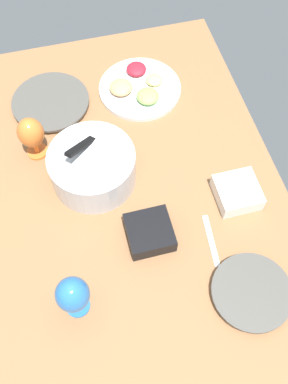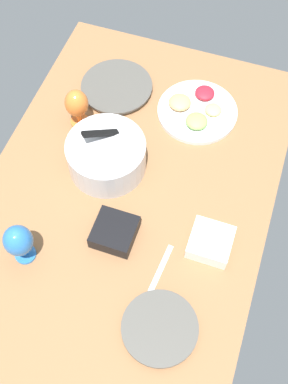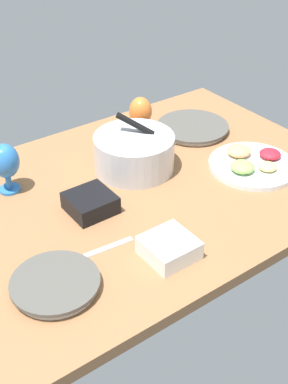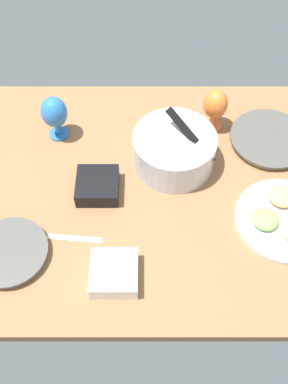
{
  "view_description": "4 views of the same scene",
  "coord_description": "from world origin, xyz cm",
  "px_view_note": "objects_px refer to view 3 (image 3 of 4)",
  "views": [
    {
      "loc": [
        -70.49,
        14.06,
        129.16
      ],
      "look_at": [
        -2.48,
        -3.36,
        5.58
      ],
      "focal_mm": 40.51,
      "sensor_mm": 36.0,
      "label": 1
    },
    {
      "loc": [
        -79.36,
        -34.07,
        153.89
      ],
      "look_at": [
        0.98,
        -6.69,
        5.58
      ],
      "focal_mm": 45.19,
      "sensor_mm": 36.0,
      "label": 2
    },
    {
      "loc": [
        -80.43,
        -120.02,
        99.8
      ],
      "look_at": [
        -0.41,
        -9.99,
        5.58
      ],
      "focal_mm": 47.77,
      "sensor_mm": 36.0,
      "label": 3
    },
    {
      "loc": [
        0.14,
        -87.62,
        121.22
      ],
      "look_at": [
        0.32,
        -6.18,
        5.58
      ],
      "focal_mm": 40.06,
      "sensor_mm": 36.0,
      "label": 4
    }
  ],
  "objects_px": {
    "hurricane_glass_orange": "(141,113)",
    "dinner_plate_left": "(55,284)",
    "mixing_bowl": "(134,151)",
    "dinner_plate_right": "(193,128)",
    "fruit_platter": "(252,163)",
    "hurricane_glass_blue": "(5,162)",
    "square_bowl_black": "(90,202)",
    "square_bowl_white": "(169,247)"
  },
  "relations": [
    {
      "from": "hurricane_glass_orange",
      "to": "dinner_plate_left",
      "type": "bearing_deg",
      "value": -140.8
    },
    {
      "from": "mixing_bowl",
      "to": "dinner_plate_left",
      "type": "bearing_deg",
      "value": -144.32
    },
    {
      "from": "dinner_plate_right",
      "to": "fruit_platter",
      "type": "distance_m",
      "value": 0.35
    },
    {
      "from": "hurricane_glass_blue",
      "to": "mixing_bowl",
      "type": "bearing_deg",
      "value": -17.41
    },
    {
      "from": "mixing_bowl",
      "to": "square_bowl_black",
      "type": "bearing_deg",
      "value": -154.02
    },
    {
      "from": "dinner_plate_left",
      "to": "square_bowl_white",
      "type": "bearing_deg",
      "value": -12.8
    },
    {
      "from": "hurricane_glass_blue",
      "to": "square_bowl_black",
      "type": "bearing_deg",
      "value": -57.83
    },
    {
      "from": "dinner_plate_right",
      "to": "square_bowl_white",
      "type": "xyz_separation_m",
      "value": [
        -0.56,
        -0.55,
        0.02
      ]
    },
    {
      "from": "dinner_plate_left",
      "to": "square_bowl_black",
      "type": "relative_size",
      "value": 1.7
    },
    {
      "from": "fruit_platter",
      "to": "square_bowl_white",
      "type": "distance_m",
      "value": 0.58
    },
    {
      "from": "dinner_plate_left",
      "to": "hurricane_glass_orange",
      "type": "distance_m",
      "value": 0.88
    },
    {
      "from": "hurricane_glass_blue",
      "to": "hurricane_glass_orange",
      "type": "height_order",
      "value": "hurricane_glass_blue"
    },
    {
      "from": "dinner_plate_right",
      "to": "hurricane_glass_blue",
      "type": "bearing_deg",
      "value": 177.4
    },
    {
      "from": "hurricane_glass_orange",
      "to": "square_bowl_white",
      "type": "relative_size",
      "value": 1.23
    },
    {
      "from": "fruit_platter",
      "to": "square_bowl_black",
      "type": "height_order",
      "value": "square_bowl_black"
    },
    {
      "from": "dinner_plate_right",
      "to": "square_bowl_black",
      "type": "height_order",
      "value": "square_bowl_black"
    },
    {
      "from": "dinner_plate_left",
      "to": "square_bowl_white",
      "type": "xyz_separation_m",
      "value": [
        0.33,
        -0.07,
        0.02
      ]
    },
    {
      "from": "dinner_plate_right",
      "to": "square_bowl_white",
      "type": "height_order",
      "value": "square_bowl_white"
    },
    {
      "from": "dinner_plate_right",
      "to": "square_bowl_white",
      "type": "relative_size",
      "value": 2.1
    },
    {
      "from": "dinner_plate_left",
      "to": "hurricane_glass_blue",
      "type": "relative_size",
      "value": 1.36
    },
    {
      "from": "hurricane_glass_blue",
      "to": "fruit_platter",
      "type": "bearing_deg",
      "value": -26.08
    },
    {
      "from": "dinner_plate_right",
      "to": "dinner_plate_left",
      "type": "bearing_deg",
      "value": -151.9
    },
    {
      "from": "mixing_bowl",
      "to": "square_bowl_white",
      "type": "distance_m",
      "value": 0.49
    },
    {
      "from": "dinner_plate_left",
      "to": "fruit_platter",
      "type": "distance_m",
      "value": 0.89
    },
    {
      "from": "square_bowl_black",
      "to": "hurricane_glass_orange",
      "type": "bearing_deg",
      "value": 36.16
    },
    {
      "from": "mixing_bowl",
      "to": "hurricane_glass_orange",
      "type": "xyz_separation_m",
      "value": [
        0.16,
        0.18,
        0.04
      ]
    },
    {
      "from": "hurricane_glass_orange",
      "to": "square_bowl_black",
      "type": "xyz_separation_m",
      "value": [
        -0.42,
        -0.31,
        -0.07
      ]
    },
    {
      "from": "dinner_plate_right",
      "to": "square_bowl_black",
      "type": "distance_m",
      "value": 0.67
    },
    {
      "from": "fruit_platter",
      "to": "square_bowl_white",
      "type": "bearing_deg",
      "value": -159.75
    },
    {
      "from": "dinner_plate_left",
      "to": "mixing_bowl",
      "type": "relative_size",
      "value": 0.84
    },
    {
      "from": "square_bowl_black",
      "to": "dinner_plate_left",
      "type": "bearing_deg",
      "value": -136.39
    },
    {
      "from": "square_bowl_black",
      "to": "square_bowl_white",
      "type": "relative_size",
      "value": 1.01
    },
    {
      "from": "dinner_plate_right",
      "to": "mixing_bowl",
      "type": "xyz_separation_m",
      "value": [
        -0.37,
        -0.1,
        0.06
      ]
    },
    {
      "from": "dinner_plate_left",
      "to": "square_bowl_black",
      "type": "distance_m",
      "value": 0.36
    },
    {
      "from": "dinner_plate_right",
      "to": "hurricane_glass_orange",
      "type": "xyz_separation_m",
      "value": [
        -0.21,
        0.08,
        0.09
      ]
    },
    {
      "from": "mixing_bowl",
      "to": "hurricane_glass_orange",
      "type": "bearing_deg",
      "value": 48.77
    },
    {
      "from": "dinner_plate_left",
      "to": "hurricane_glass_blue",
      "type": "distance_m",
      "value": 0.53
    },
    {
      "from": "dinner_plate_left",
      "to": "hurricane_glass_orange",
      "type": "height_order",
      "value": "hurricane_glass_orange"
    },
    {
      "from": "dinner_plate_left",
      "to": "square_bowl_white",
      "type": "distance_m",
      "value": 0.34
    },
    {
      "from": "hurricane_glass_blue",
      "to": "square_bowl_black",
      "type": "relative_size",
      "value": 1.25
    },
    {
      "from": "dinner_plate_left",
      "to": "fruit_platter",
      "type": "xyz_separation_m",
      "value": [
        0.88,
        0.13,
        0.0
      ]
    },
    {
      "from": "hurricane_glass_blue",
      "to": "square_bowl_white",
      "type": "height_order",
      "value": "hurricane_glass_blue"
    }
  ]
}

